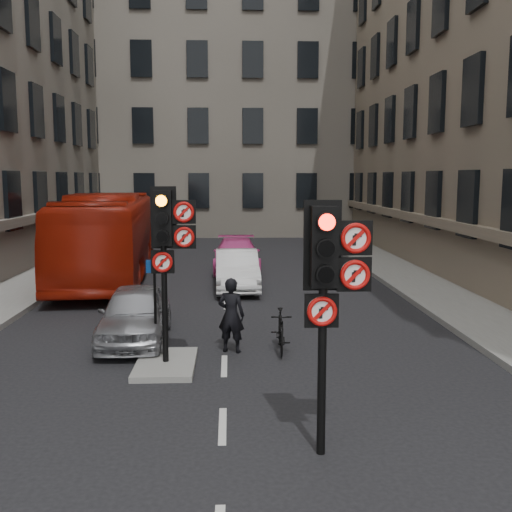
{
  "coord_description": "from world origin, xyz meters",
  "views": [
    {
      "loc": [
        0.13,
        -6.98,
        3.89
      ],
      "look_at": [
        0.56,
        2.7,
        2.6
      ],
      "focal_mm": 42.0,
      "sensor_mm": 36.0,
      "label": 1
    }
  ],
  "objects": [
    {
      "name": "pavement_right",
      "position": [
        7.2,
        12.0,
        0.08
      ],
      "size": [
        3.0,
        50.0,
        0.16
      ],
      "primitive_type": "cube",
      "color": "gray",
      "rests_on": "ground"
    },
    {
      "name": "building_far",
      "position": [
        0.0,
        38.0,
        10.0
      ],
      "size": [
        30.0,
        14.0,
        20.0
      ],
      "primitive_type": "cube",
      "color": "gray",
      "rests_on": "ground"
    },
    {
      "name": "signal_far",
      "position": [
        -1.11,
        4.99,
        2.7
      ],
      "size": [
        0.91,
        0.4,
        3.58
      ],
      "color": "black",
      "rests_on": "centre_island"
    },
    {
      "name": "motorcyclist",
      "position": [
        0.15,
        6.0,
        0.84
      ],
      "size": [
        0.71,
        0.57,
        1.68
      ],
      "primitive_type": "imported",
      "rotation": [
        0.0,
        0.0,
        2.83
      ],
      "color": "black",
      "rests_on": "ground"
    },
    {
      "name": "motorcycle",
      "position": [
        1.25,
        6.0,
        0.47
      ],
      "size": [
        0.5,
        1.57,
        0.93
      ],
      "primitive_type": "imported",
      "rotation": [
        0.0,
        0.0,
        -0.04
      ],
      "color": "black",
      "rests_on": "ground"
    },
    {
      "name": "info_sign",
      "position": [
        -1.49,
        5.73,
        1.41
      ],
      "size": [
        0.35,
        0.11,
        2.0
      ],
      "rotation": [
        0.0,
        0.0,
        -0.08
      ],
      "color": "black",
      "rests_on": "centre_island"
    },
    {
      "name": "bus_red",
      "position": [
        -4.5,
        15.99,
        1.63
      ],
      "size": [
        3.61,
        11.87,
        3.26
      ],
      "primitive_type": "imported",
      "rotation": [
        0.0,
        0.0,
        0.08
      ],
      "color": "#9A1A0B",
      "rests_on": "ground"
    },
    {
      "name": "centre_island",
      "position": [
        -1.2,
        5.0,
        0.06
      ],
      "size": [
        1.2,
        2.0,
        0.12
      ],
      "primitive_type": "cube",
      "color": "gray",
      "rests_on": "ground"
    },
    {
      "name": "car_pink",
      "position": [
        0.4,
        17.45,
        0.67
      ],
      "size": [
        1.89,
        4.62,
        1.34
      ],
      "primitive_type": "imported",
      "rotation": [
        0.0,
        0.0,
        -0.0
      ],
      "color": "#D03D8C",
      "rests_on": "ground"
    },
    {
      "name": "car_silver",
      "position": [
        -2.13,
        7.0,
        0.66
      ],
      "size": [
        1.7,
        3.92,
        1.32
      ],
      "primitive_type": "imported",
      "rotation": [
        0.0,
        0.0,
        0.04
      ],
      "color": "#97989E",
      "rests_on": "ground"
    },
    {
      "name": "ground",
      "position": [
        0.0,
        0.0,
        0.0
      ],
      "size": [
        120.0,
        120.0,
        0.0
      ],
      "primitive_type": "plane",
      "color": "black",
      "rests_on": "ground"
    },
    {
      "name": "car_white",
      "position": [
        0.36,
        13.47,
        0.68
      ],
      "size": [
        1.54,
        4.15,
        1.36
      ],
      "primitive_type": "imported",
      "rotation": [
        0.0,
        0.0,
        0.02
      ],
      "color": "white",
      "rests_on": "ground"
    },
    {
      "name": "signal_near",
      "position": [
        1.49,
        0.99,
        2.58
      ],
      "size": [
        0.91,
        0.4,
        3.58
      ],
      "color": "black",
      "rests_on": "ground"
    }
  ]
}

